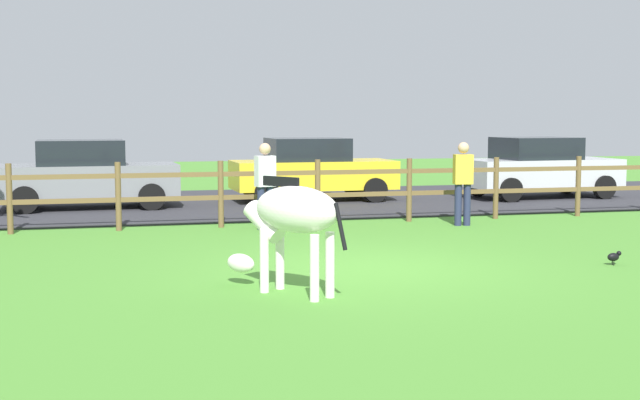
{
  "coord_description": "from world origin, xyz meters",
  "views": [
    {
      "loc": [
        -3.56,
        -11.38,
        2.12
      ],
      "look_at": [
        -0.36,
        1.18,
        0.87
      ],
      "focal_mm": 48.03,
      "sensor_mm": 36.0,
      "label": 1
    }
  ],
  "objects_px": {
    "crow_on_grass": "(614,257)",
    "visitor_left_of_tree": "(265,182)",
    "visitor_right_of_tree": "(463,180)",
    "zebra": "(291,218)",
    "parked_car_grey": "(86,174)",
    "parked_car_yellow": "(312,169)",
    "parked_car_silver": "(539,167)"
  },
  "relations": [
    {
      "from": "crow_on_grass",
      "to": "visitor_left_of_tree",
      "type": "xyz_separation_m",
      "value": [
        -4.13,
        5.13,
        0.78
      ]
    },
    {
      "from": "crow_on_grass",
      "to": "visitor_right_of_tree",
      "type": "xyz_separation_m",
      "value": [
        -0.27,
        4.75,
        0.78
      ]
    },
    {
      "from": "zebra",
      "to": "crow_on_grass",
      "type": "bearing_deg",
      "value": 9.4
    },
    {
      "from": "crow_on_grass",
      "to": "parked_car_grey",
      "type": "relative_size",
      "value": 0.05
    },
    {
      "from": "parked_car_grey",
      "to": "visitor_right_of_tree",
      "type": "relative_size",
      "value": 2.47
    },
    {
      "from": "visitor_right_of_tree",
      "to": "crow_on_grass",
      "type": "bearing_deg",
      "value": -86.77
    },
    {
      "from": "zebra",
      "to": "parked_car_yellow",
      "type": "xyz_separation_m",
      "value": [
        2.87,
        10.74,
        -0.08
      ]
    },
    {
      "from": "zebra",
      "to": "parked_car_grey",
      "type": "distance_m",
      "value": 10.58
    },
    {
      "from": "parked_car_grey",
      "to": "parked_car_yellow",
      "type": "relative_size",
      "value": 1.01
    },
    {
      "from": "zebra",
      "to": "parked_car_silver",
      "type": "distance_m",
      "value": 13.35
    },
    {
      "from": "zebra",
      "to": "parked_car_grey",
      "type": "relative_size",
      "value": 0.41
    },
    {
      "from": "crow_on_grass",
      "to": "parked_car_silver",
      "type": "distance_m",
      "value": 10.04
    },
    {
      "from": "visitor_left_of_tree",
      "to": "parked_car_grey",
      "type": "bearing_deg",
      "value": 127.65
    },
    {
      "from": "parked_car_yellow",
      "to": "visitor_left_of_tree",
      "type": "distance_m",
      "value": 5.22
    },
    {
      "from": "zebra",
      "to": "parked_car_silver",
      "type": "xyz_separation_m",
      "value": [
        8.77,
        10.07,
        -0.08
      ]
    },
    {
      "from": "parked_car_silver",
      "to": "visitor_right_of_tree",
      "type": "xyz_separation_m",
      "value": [
        -4.1,
        -4.5,
        0.06
      ]
    },
    {
      "from": "parked_car_yellow",
      "to": "parked_car_silver",
      "type": "bearing_deg",
      "value": -6.47
    },
    {
      "from": "crow_on_grass",
      "to": "parked_car_yellow",
      "type": "height_order",
      "value": "parked_car_yellow"
    },
    {
      "from": "visitor_left_of_tree",
      "to": "zebra",
      "type": "bearing_deg",
      "value": -97.67
    },
    {
      "from": "zebra",
      "to": "parked_car_yellow",
      "type": "distance_m",
      "value": 11.12
    },
    {
      "from": "crow_on_grass",
      "to": "visitor_left_of_tree",
      "type": "bearing_deg",
      "value": 128.87
    },
    {
      "from": "parked_car_grey",
      "to": "visitor_left_of_tree",
      "type": "bearing_deg",
      "value": -52.35
    },
    {
      "from": "crow_on_grass",
      "to": "visitor_right_of_tree",
      "type": "relative_size",
      "value": 0.13
    },
    {
      "from": "parked_car_grey",
      "to": "parked_car_yellow",
      "type": "height_order",
      "value": "same"
    },
    {
      "from": "parked_car_silver",
      "to": "visitor_right_of_tree",
      "type": "distance_m",
      "value": 6.09
    },
    {
      "from": "parked_car_silver",
      "to": "visitor_right_of_tree",
      "type": "relative_size",
      "value": 2.49
    },
    {
      "from": "parked_car_yellow",
      "to": "zebra",
      "type": "bearing_deg",
      "value": -104.99
    },
    {
      "from": "zebra",
      "to": "crow_on_grass",
      "type": "height_order",
      "value": "zebra"
    },
    {
      "from": "parked_car_yellow",
      "to": "visitor_right_of_tree",
      "type": "xyz_separation_m",
      "value": [
        1.79,
        -5.17,
        0.06
      ]
    },
    {
      "from": "parked_car_yellow",
      "to": "visitor_right_of_tree",
      "type": "relative_size",
      "value": 2.45
    },
    {
      "from": "parked_car_grey",
      "to": "visitor_left_of_tree",
      "type": "xyz_separation_m",
      "value": [
        3.34,
        -4.33,
        0.06
      ]
    },
    {
      "from": "parked_car_grey",
      "to": "visitor_right_of_tree",
      "type": "distance_m",
      "value": 8.6
    }
  ]
}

